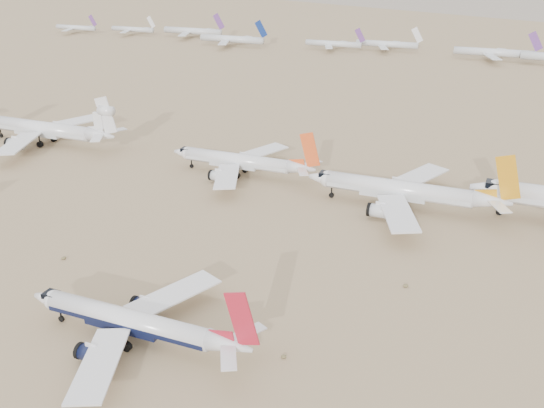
# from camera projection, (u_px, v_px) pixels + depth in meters

# --- Properties ---
(ground) EXTENTS (7000.00, 7000.00, 0.00)m
(ground) POSITION_uv_depth(u_px,v_px,m) (149.00, 329.00, 104.11)
(ground) COLOR #886D4F
(ground) RESTS_ON ground
(main_airliner) EXTENTS (40.70, 39.75, 14.36)m
(main_airliner) POSITION_uv_depth(u_px,v_px,m) (137.00, 323.00, 98.90)
(main_airliner) COLOR silver
(main_airliner) RESTS_ON ground
(row2_gold_tail) EXTENTS (48.57, 47.50, 17.29)m
(row2_gold_tail) POSITION_uv_depth(u_px,v_px,m) (406.00, 191.00, 149.35)
(row2_gold_tail) COLOR silver
(row2_gold_tail) RESTS_ON ground
(row2_orange_tail) EXTENTS (42.67, 41.75, 15.22)m
(row2_orange_tail) POSITION_uv_depth(u_px,v_px,m) (243.00, 161.00, 171.23)
(row2_orange_tail) COLOR silver
(row2_orange_tail) RESTS_ON ground
(row2_white_trijet) EXTENTS (52.03, 50.85, 18.44)m
(row2_white_trijet) POSITION_uv_depth(u_px,v_px,m) (48.00, 129.00, 197.34)
(row2_white_trijet) COLOR silver
(row2_white_trijet) RESTS_ON ground
(distant_storage_row) EXTENTS (518.04, 67.58, 15.49)m
(distant_storage_row) POSITION_uv_depth(u_px,v_px,m) (409.00, 47.00, 360.87)
(distant_storage_row) COLOR silver
(distant_storage_row) RESTS_ON ground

